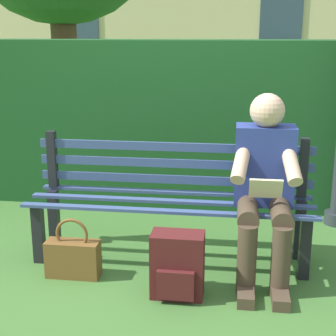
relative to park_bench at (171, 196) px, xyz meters
name	(u,v)px	position (x,y,z in m)	size (l,w,h in m)	color
ground	(170,259)	(0.00, 0.08, -0.44)	(60.00, 60.00, 0.00)	#3D6B2D
park_bench	(171,196)	(0.00, 0.00, 0.00)	(1.93, 0.46, 0.85)	black
person_seated	(265,182)	(-0.62, 0.18, 0.17)	(0.44, 0.73, 1.17)	navy
hedge_backdrop	(174,118)	(0.15, -1.29, 0.32)	(5.90, 0.75, 1.56)	#19471E
backpack	(177,266)	(-0.11, 0.56, -0.25)	(0.31, 0.25, 0.40)	#4C1919
handbag	(73,257)	(0.59, 0.40, -0.31)	(0.35, 0.13, 0.40)	brown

